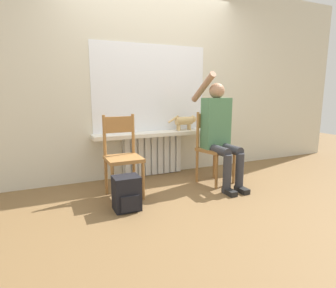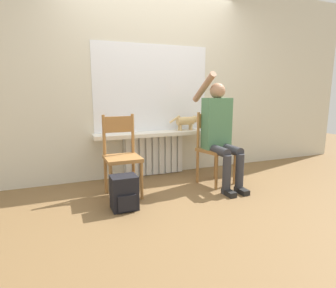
# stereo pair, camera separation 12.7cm
# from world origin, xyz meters

# --- Properties ---
(ground_plane) EXTENTS (12.00, 12.00, 0.00)m
(ground_plane) POSITION_xyz_m (0.00, 0.00, 0.00)
(ground_plane) COLOR brown
(wall_with_window) EXTENTS (7.00, 0.06, 2.70)m
(wall_with_window) POSITION_xyz_m (0.00, 1.23, 1.35)
(wall_with_window) COLOR beige
(wall_with_window) RESTS_ON ground_plane
(radiator) EXTENTS (0.88, 0.08, 0.59)m
(radiator) POSITION_xyz_m (-0.00, 1.15, 0.29)
(radiator) COLOR silver
(radiator) RESTS_ON ground_plane
(windowsill) EXTENTS (1.71, 0.29, 0.05)m
(windowsill) POSITION_xyz_m (0.00, 1.06, 0.61)
(windowsill) COLOR white
(windowsill) RESTS_ON radiator
(window_glass) EXTENTS (1.65, 0.01, 1.18)m
(window_glass) POSITION_xyz_m (0.00, 1.20, 1.23)
(window_glass) COLOR white
(window_glass) RESTS_ON windowsill
(chair_left) EXTENTS (0.39, 0.39, 0.93)m
(chair_left) POSITION_xyz_m (-0.61, 0.52, 0.48)
(chair_left) COLOR #9E6B38
(chair_left) RESTS_ON ground_plane
(chair_right) EXTENTS (0.48, 0.48, 0.93)m
(chair_right) POSITION_xyz_m (0.60, 0.51, 0.48)
(chair_right) COLOR #9E6B38
(chair_right) RESTS_ON ground_plane
(person) EXTENTS (0.36, 0.95, 1.43)m
(person) POSITION_xyz_m (0.62, 0.41, 0.72)
(person) COLOR #333338
(person) RESTS_ON ground_plane
(cat) EXTENTS (0.45, 0.11, 0.22)m
(cat) POSITION_xyz_m (0.47, 1.06, 0.77)
(cat) COLOR #DBB77A
(cat) RESTS_ON windowsill
(backpack) EXTENTS (0.26, 0.24, 0.35)m
(backpack) POSITION_xyz_m (-0.69, 0.11, 0.17)
(backpack) COLOR black
(backpack) RESTS_ON ground_plane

